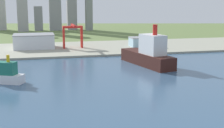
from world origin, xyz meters
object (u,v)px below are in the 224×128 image
ferry_boat (0,75)px  warehouse_annex (142,42)px  port_crane_red (73,31)px  warehouse_main (34,41)px  cargo_ship (148,54)px

ferry_boat → warehouse_annex: (183.29, 169.89, 2.59)m
ferry_boat → port_crane_red: port_crane_red is taller
warehouse_main → ferry_boat: bearing=-98.8°
port_crane_red → cargo_ship: bearing=-64.4°
cargo_ship → warehouse_main: size_ratio=1.49×
port_crane_red → warehouse_main: size_ratio=0.66×
port_crane_red → ferry_boat: bearing=-115.2°
cargo_ship → port_crane_red: 149.72m
warehouse_main → cargo_ship: bearing=-51.4°
ferry_boat → warehouse_main: (29.22, 188.76, 5.65)m
warehouse_annex → warehouse_main: bearing=173.0°
port_crane_red → warehouse_main: (-53.57, 13.19, -14.80)m
port_crane_red → warehouse_main: port_crane_red is taller
warehouse_annex → cargo_ship: bearing=-105.7°
warehouse_main → warehouse_annex: warehouse_main is taller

